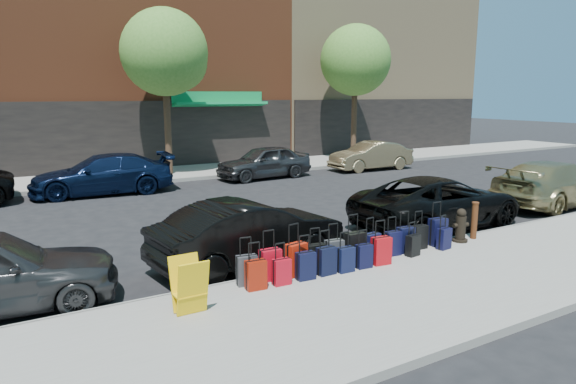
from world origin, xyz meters
TOP-DOWN VIEW (x-y plane):
  - ground at (0.00, 0.00)m, footprint 120.00×120.00m
  - sidewalk_near at (0.00, -6.50)m, footprint 60.00×4.00m
  - sidewalk_far at (0.00, 10.00)m, footprint 60.00×4.00m
  - curb_near at (0.00, -4.48)m, footprint 60.00×0.08m
  - curb_far at (0.00, 7.98)m, footprint 60.00×0.08m
  - building_right at (16.00, 17.99)m, footprint 15.00×12.12m
  - tree_center at (0.64, 9.50)m, footprint 3.80×3.80m
  - tree_right at (11.14, 9.50)m, footprint 3.80×3.80m
  - suitcase_front_0 at (-2.56, -4.80)m, footprint 0.41×0.27m
  - suitcase_front_1 at (-2.05, -4.80)m, footprint 0.42×0.23m
  - suitcase_front_2 at (-1.48, -4.82)m, footprint 0.47×0.32m
  - suitcase_front_3 at (-0.99, -4.79)m, footprint 0.40×0.26m
  - suitcase_front_4 at (-0.51, -4.78)m, footprint 0.40×0.25m
  - suitcase_front_5 at (0.04, -4.75)m, footprint 0.44×0.25m
  - suitcase_front_6 at (0.46, -4.81)m, footprint 0.42×0.27m
  - suitcase_front_7 at (1.07, -4.82)m, footprint 0.38×0.24m
  - suitcase_front_8 at (1.46, -4.81)m, footprint 0.41×0.25m
  - suitcase_front_9 at (1.95, -4.75)m, footprint 0.38×0.22m
  - suitcase_front_10 at (2.54, -4.75)m, footprint 0.45×0.26m
  - suitcase_back_0 at (-2.52, -5.09)m, footprint 0.39×0.25m
  - suitcase_back_1 at (-1.99, -5.12)m, footprint 0.35×0.21m
  - suitcase_back_2 at (-1.44, -5.12)m, footprint 0.39×0.24m
  - suitcase_back_3 at (-0.93, -5.09)m, footprint 0.39×0.23m
  - suitcase_back_4 at (-0.51, -5.16)m, footprint 0.35×0.21m
  - suitcase_back_5 at (-0.03, -5.16)m, footprint 0.35×0.22m
  - suitcase_back_6 at (0.43, -5.16)m, footprint 0.42×0.27m
  - suitcase_back_8 at (1.43, -5.08)m, footprint 0.35×0.23m
  - suitcase_back_10 at (2.43, -5.07)m, footprint 0.36×0.24m
  - fire_hydrant at (3.25, -4.83)m, footprint 0.43×0.37m
  - bollard at (3.75, -4.82)m, footprint 0.17×0.17m
  - display_rack at (-3.93, -5.44)m, footprint 0.53×0.58m
  - car_near_1 at (-1.80, -3.38)m, footprint 4.55×2.05m
  - car_near_2 at (4.27, -3.13)m, footprint 5.27×2.52m
  - car_near_3 at (9.80, -3.09)m, footprint 5.36×2.44m
  - car_far_1 at (-2.94, 6.81)m, footprint 5.32×2.53m
  - car_far_2 at (4.05, 6.99)m, footprint 4.43×2.03m
  - car_far_3 at (9.84, 6.58)m, footprint 4.32×1.65m

SIDE VIEW (x-z plane):
  - ground at x=0.00m, z-range 0.00..0.00m
  - sidewalk_near at x=0.00m, z-range 0.00..0.15m
  - sidewalk_far at x=0.00m, z-range 0.00..0.15m
  - curb_near at x=0.00m, z-range 0.00..0.15m
  - curb_far at x=0.00m, z-range 0.00..0.15m
  - suitcase_back_8 at x=1.43m, z-range 0.00..0.78m
  - suitcase_back_10 at x=2.43m, z-range 0.00..0.81m
  - suitcase_back_5 at x=-0.03m, z-range 0.00..0.81m
  - suitcase_back_1 at x=-1.99m, z-range 0.00..0.81m
  - suitcase_back_4 at x=-0.51m, z-range -0.01..0.83m
  - suitcase_back_2 at x=-1.44m, z-range -0.02..0.87m
  - suitcase_front_7 at x=1.07m, z-range -0.01..0.87m
  - suitcase_back_0 at x=-2.52m, z-range -0.02..0.88m
  - suitcase_front_3 at x=-0.99m, z-range -0.02..0.88m
  - suitcase_front_9 at x=1.95m, z-range -0.02..0.88m
  - suitcase_back_3 at x=-0.93m, z-range -0.02..0.89m
  - suitcase_front_4 at x=-0.51m, z-range -0.02..0.90m
  - suitcase_front_0 at x=-2.56m, z-range -0.02..0.91m
  - suitcase_front_6 at x=0.46m, z-range -0.02..0.91m
  - suitcase_back_6 at x=0.43m, z-range -0.03..0.92m
  - suitcase_front_8 at x=1.46m, z-range -0.03..0.93m
  - suitcase_front_1 at x=-2.05m, z-range -0.04..0.96m
  - suitcase_front_5 at x=0.04m, z-range -0.05..1.00m
  - suitcase_front_10 at x=2.54m, z-range -0.05..1.00m
  - suitcase_front_2 at x=-1.48m, z-range -0.05..1.01m
  - fire_hydrant at x=3.25m, z-range 0.12..0.95m
  - display_rack at x=-3.93m, z-range 0.14..1.07m
  - bollard at x=3.75m, z-range 0.16..1.10m
  - car_far_3 at x=9.84m, z-range 0.00..1.40m
  - car_near_2 at x=4.27m, z-range 0.00..1.45m
  - car_near_1 at x=-1.80m, z-range 0.00..1.45m
  - car_far_2 at x=4.05m, z-range 0.00..1.47m
  - car_far_1 at x=-2.94m, z-range 0.00..1.50m
  - car_near_3 at x=9.80m, z-range 0.00..1.52m
  - tree_center at x=0.64m, z-range 1.78..9.05m
  - tree_right at x=11.14m, z-range 1.78..9.05m
  - building_right at x=16.00m, z-range -0.02..17.98m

